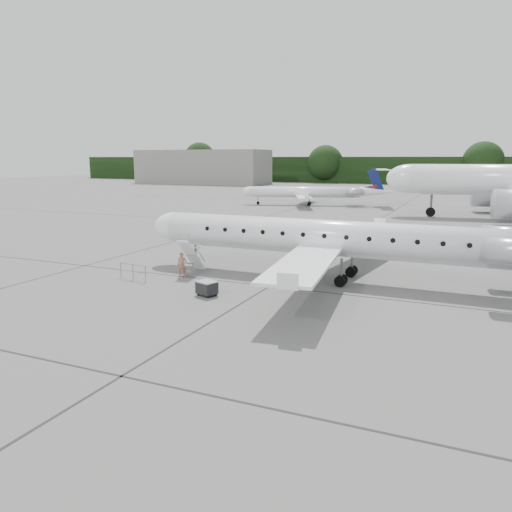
% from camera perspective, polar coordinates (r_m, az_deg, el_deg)
% --- Properties ---
extents(ground, '(320.00, 320.00, 0.00)m').
position_cam_1_polar(ground, '(25.53, 7.07, -6.37)').
color(ground, '#626260').
rests_on(ground, ground).
extents(treeline, '(260.00, 4.00, 8.00)m').
position_cam_1_polar(treeline, '(153.55, 21.61, 9.02)').
color(treeline, black).
rests_on(treeline, ground).
extents(terminal_building, '(40.00, 14.00, 10.00)m').
position_cam_1_polar(terminal_building, '(153.98, -6.15, 10.10)').
color(terminal_building, gray).
rests_on(terminal_building, ground).
extents(main_regional_jet, '(29.66, 21.37, 7.60)m').
position_cam_1_polar(main_regional_jet, '(31.70, 8.66, 4.05)').
color(main_regional_jet, white).
rests_on(main_regional_jet, ground).
extents(airstair, '(0.85, 2.16, 2.38)m').
position_cam_1_polar(airstair, '(33.66, -7.36, -0.01)').
color(airstair, white).
rests_on(airstair, ground).
extents(passenger, '(0.71, 0.61, 1.65)m').
position_cam_1_polar(passenger, '(32.71, -8.46, -1.02)').
color(passenger, '#90604E').
rests_on(passenger, ground).
extents(safety_railing, '(2.19, 0.40, 1.00)m').
position_cam_1_polar(safety_railing, '(32.72, -13.89, -1.80)').
color(safety_railing, gray).
rests_on(safety_railing, ground).
extents(baggage_cart, '(1.26, 1.14, 0.90)m').
position_cam_1_polar(baggage_cart, '(28.29, -5.64, -3.65)').
color(baggage_cart, '#232325').
rests_on(baggage_cart, ground).
extents(bg_regional_left, '(26.52, 22.12, 6.00)m').
position_cam_1_polar(bg_regional_left, '(82.76, 5.55, 7.88)').
color(bg_regional_left, white).
rests_on(bg_regional_left, ground).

